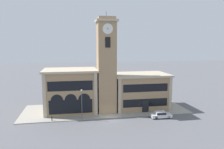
% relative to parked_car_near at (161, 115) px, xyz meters
% --- Properties ---
extents(ground_plane, '(300.00, 300.00, 0.00)m').
position_rel_parked_car_near_xyz_m(ground_plane, '(-10.58, 1.40, -0.73)').
color(ground_plane, '#56565B').
extents(sidewalk_kerb, '(37.77, 13.20, 0.15)m').
position_rel_parked_car_near_xyz_m(sidewalk_kerb, '(-10.58, 7.99, -0.66)').
color(sidewalk_kerb, gray).
rests_on(sidewalk_kerb, ground_plane).
extents(clock_tower, '(4.67, 4.67, 22.41)m').
position_rel_parked_car_near_xyz_m(clock_tower, '(-10.58, 6.09, 9.94)').
color(clock_tower, '#9E7F5B').
rests_on(clock_tower, ground_plane).
extents(town_hall_left_wing, '(12.07, 9.18, 9.77)m').
position_rel_parked_car_near_xyz_m(town_hall_left_wing, '(-18.55, 8.32, 4.18)').
color(town_hall_left_wing, '#9E7F5B').
rests_on(town_hall_left_wing, ground_plane).
extents(town_hall_right_wing, '(13.30, 9.18, 8.36)m').
position_rel_parked_car_near_xyz_m(town_hall_right_wing, '(-1.99, 8.32, 3.48)').
color(town_hall_right_wing, '#9E7F5B').
rests_on(town_hall_right_wing, ground_plane).
extents(parked_car_near, '(4.38, 2.02, 1.40)m').
position_rel_parked_car_near_xyz_m(parked_car_near, '(0.00, 0.00, 0.00)').
color(parked_car_near, silver).
rests_on(parked_car_near, ground_plane).
extents(street_lamp, '(0.36, 0.36, 6.19)m').
position_rel_parked_car_near_xyz_m(street_lamp, '(-16.33, 1.83, 3.44)').
color(street_lamp, '#4C4C51').
rests_on(street_lamp, sidewalk_kerb).
extents(bollard, '(0.18, 0.18, 1.06)m').
position_rel_parked_car_near_xyz_m(bollard, '(-22.33, 1.96, -0.06)').
color(bollard, black).
rests_on(bollard, sidewalk_kerb).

